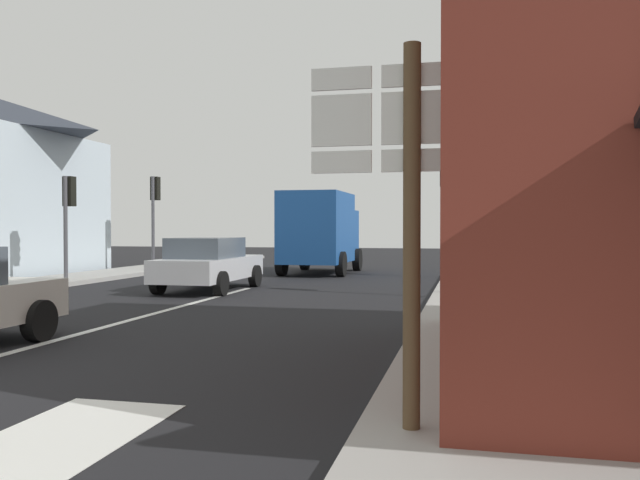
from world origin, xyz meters
TOP-DOWN VIEW (x-y plane):
  - ground_plane at (0.00, 10.00)m, footprint 80.00×80.00m
  - sidewalk_right at (6.47, 8.00)m, footprint 2.30×44.00m
  - lane_centre_stripe at (0.00, 6.00)m, footprint 0.16×12.00m
  - lane_turn_arrow at (2.93, -1.00)m, footprint 1.20×2.20m
  - sedan_far at (-0.85, 11.12)m, footprint 1.97×4.20m
  - delivery_truck at (0.65, 18.44)m, footprint 2.48×5.00m
  - route_sign_post at (5.77, -0.53)m, footprint 1.66×0.14m
  - traffic_light_near_left at (-5.62, 11.73)m, footprint 0.30×0.49m
  - traffic_light_far_left at (-5.62, 17.25)m, footprint 0.30×0.49m
  - traffic_light_near_right at (5.62, 10.91)m, footprint 0.30×0.49m
  - traffic_light_far_right at (5.62, 17.58)m, footprint 0.30×0.49m

SIDE VIEW (x-z plane):
  - ground_plane at x=0.00m, z-range 0.00..0.00m
  - lane_centre_stripe at x=0.00m, z-range 0.00..0.01m
  - lane_turn_arrow at x=2.93m, z-range 0.00..0.01m
  - sidewalk_right at x=6.47m, z-range 0.00..0.14m
  - sedan_far at x=-0.85m, z-range 0.03..1.50m
  - delivery_truck at x=0.65m, z-range 0.13..3.18m
  - route_sign_post at x=5.77m, z-range 0.40..3.60m
  - traffic_light_far_right at x=5.62m, z-range 0.78..4.05m
  - traffic_light_near_left at x=-5.62m, z-range 0.79..4.09m
  - traffic_light_near_right at x=5.62m, z-range 0.88..4.57m
  - traffic_light_far_left at x=-5.62m, z-range 0.89..4.60m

